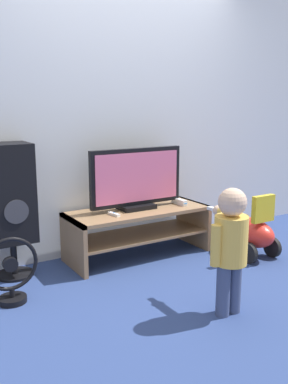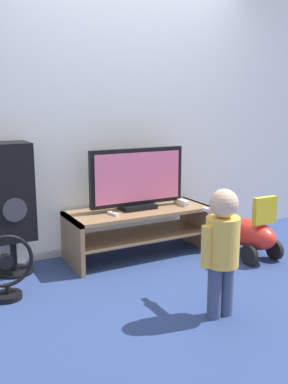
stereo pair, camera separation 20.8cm
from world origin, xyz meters
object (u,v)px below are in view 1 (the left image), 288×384
object	(u,v)px
remote_primary	(114,214)
floor_fan	(11,273)
speaker_tower	(10,195)
game_console	(179,202)
television	(137,180)
child	(230,241)
ride_on_toy	(250,232)

from	to	relation	value
remote_primary	floor_fan	size ratio (longest dim) A/B	0.28
speaker_tower	game_console	bearing A→B (deg)	-5.95
remote_primary	game_console	bearing A→B (deg)	3.45
television	child	size ratio (longest dim) A/B	1.06
television	game_console	bearing A→B (deg)	-7.72
television	floor_fan	bearing A→B (deg)	-163.28
television	speaker_tower	distance (m)	1.09
television	remote_primary	size ratio (longest dim) A/B	6.67
television	game_console	world-z (taller)	television
floor_fan	game_console	bearing A→B (deg)	10.61
television	speaker_tower	bearing A→B (deg)	174.75
game_console	floor_fan	bearing A→B (deg)	-169.39
ride_on_toy	remote_primary	bearing A→B (deg)	158.47
television	floor_fan	size ratio (longest dim) A/B	1.89
game_console	child	xyz separation A→B (m)	(-0.48, -1.20, 0.04)
game_console	child	size ratio (longest dim) A/B	0.23
ride_on_toy	child	bearing A→B (deg)	-142.23
remote_primary	speaker_tower	world-z (taller)	speaker_tower
television	child	world-z (taller)	television
child	floor_fan	xyz separation A→B (m)	(-1.17, 0.89, -0.28)
speaker_tower	floor_fan	xyz separation A→B (m)	(-0.14, -0.47, -0.45)
game_console	remote_primary	size ratio (longest dim) A/B	1.44
game_console	floor_fan	world-z (taller)	game_console
child	ride_on_toy	distance (m)	1.19
game_console	floor_fan	size ratio (longest dim) A/B	0.41
speaker_tower	child	bearing A→B (deg)	-53.00
game_console	child	world-z (taller)	child
child	speaker_tower	distance (m)	1.71
television	ride_on_toy	xyz separation A→B (m)	(0.86, -0.55, -0.48)
floor_fan	ride_on_toy	bearing A→B (deg)	-5.05
floor_fan	speaker_tower	bearing A→B (deg)	72.94
floor_fan	child	bearing A→B (deg)	-37.41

